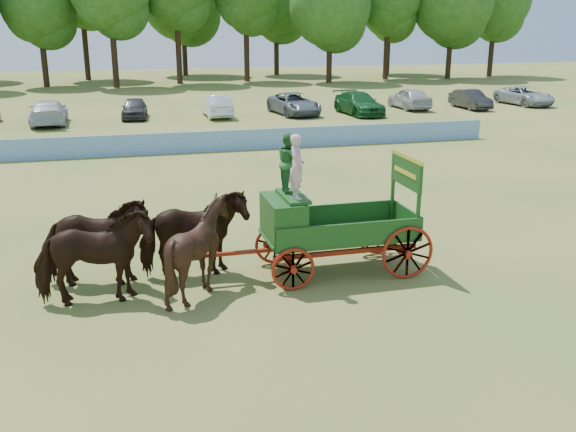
{
  "coord_description": "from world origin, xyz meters",
  "views": [
    {
      "loc": [
        -7.57,
        -13.98,
        6.27
      ],
      "look_at": [
        -3.38,
        1.92,
        1.3
      ],
      "focal_mm": 40.0,
      "sensor_mm": 36.0,
      "label": 1
    }
  ],
  "objects": [
    {
      "name": "horse_lead_right",
      "position": [
        -8.36,
        1.47,
        1.14
      ],
      "size": [
        2.85,
        1.61,
        2.28
      ],
      "primitive_type": "imported",
      "rotation": [
        0.0,
        0.0,
        1.42
      ],
      "color": "black",
      "rests_on": "ground"
    },
    {
      "name": "sponsor_banner",
      "position": [
        -1.0,
        18.0,
        0.53
      ],
      "size": [
        26.0,
        0.08,
        1.05
      ],
      "primitive_type": "cube",
      "color": "#2172B4",
      "rests_on": "ground"
    },
    {
      "name": "farm_dray",
      "position": [
        -3.0,
        0.94,
        1.62
      ],
      "size": [
        6.0,
        2.0,
        3.73
      ],
      "color": "maroon",
      "rests_on": "ground"
    },
    {
      "name": "horse_wheel_right",
      "position": [
        -5.96,
        1.47,
        1.14
      ],
      "size": [
        2.73,
        1.31,
        2.28
      ],
      "primitive_type": "imported",
      "rotation": [
        0.0,
        0.0,
        1.6
      ],
      "color": "black",
      "rests_on": "ground"
    },
    {
      "name": "parked_cars",
      "position": [
        -0.02,
        30.19,
        0.75
      ],
      "size": [
        52.05,
        7.3,
        1.6
      ],
      "color": "silver",
      "rests_on": "ground"
    },
    {
      "name": "horse_wheel_left",
      "position": [
        -5.96,
        0.37,
        1.14
      ],
      "size": [
        2.3,
        2.11,
        2.28
      ],
      "primitive_type": "imported",
      "rotation": [
        0.0,
        0.0,
        1.71
      ],
      "color": "black",
      "rests_on": "ground"
    },
    {
      "name": "horse_lead_left",
      "position": [
        -8.36,
        0.37,
        1.14
      ],
      "size": [
        2.7,
        1.24,
        2.28
      ],
      "primitive_type": "imported",
      "rotation": [
        0.0,
        0.0,
        1.57
      ],
      "color": "black",
      "rests_on": "ground"
    },
    {
      "name": "ground",
      "position": [
        0.0,
        0.0,
        0.0
      ],
      "size": [
        160.0,
        160.0,
        0.0
      ],
      "primitive_type": "plane",
      "color": "olive",
      "rests_on": "ground"
    }
  ]
}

